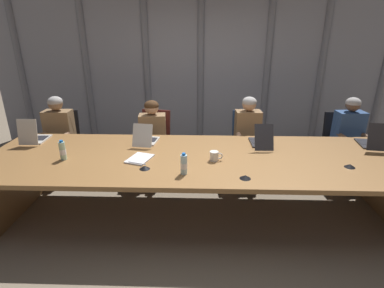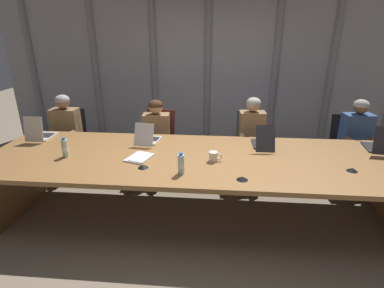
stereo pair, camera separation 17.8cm
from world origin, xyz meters
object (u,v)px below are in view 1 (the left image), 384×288
Objects in this scene: person_right_mid at (351,135)px; office_chair_left_mid at (154,150)px; laptop_left_mid at (146,139)px; person_left_end at (58,132)px; spiral_notepad at (140,159)px; conference_mic_middle at (145,167)px; person_left_mid at (153,135)px; office_chair_right_mid at (339,153)px; person_center at (249,134)px; conference_mic_right_side at (350,166)px; office_chair_center at (248,151)px; office_chair_left_end at (65,150)px; coffee_mug_near at (215,156)px; water_bottle_secondary at (184,165)px; laptop_left_end at (35,137)px; conference_mic_left_side at (246,177)px; laptop_center at (261,141)px; laptop_right_mid at (371,142)px; water_bottle_primary at (63,151)px.

office_chair_left_mid is at bearing -97.74° from person_right_mid.
laptop_left_mid is 0.36× the size of person_left_end.
laptop_left_mid reaches higher than spiral_notepad.
conference_mic_middle is 0.25m from spiral_notepad.
person_left_mid reaches higher than conference_mic_middle.
office_chair_right_mid is (2.78, -0.00, -0.00)m from office_chair_left_mid.
person_center is at bearing 84.65° from person_left_mid.
person_left_end reaches higher than spiral_notepad.
office_chair_right_mid is at bearing 68.84° from conference_mic_right_side.
laptop_left_mid is 0.45× the size of office_chair_center.
laptop_left_mid is at bearing 164.31° from conference_mic_right_side.
office_chair_left_end is at bearing -94.19° from office_chair_center.
laptop_left_mid is at bearing 149.15° from coffee_mug_near.
laptop_left_mid is at bearing 98.55° from conference_mic_middle.
office_chair_left_mid is (1.38, 0.00, 0.01)m from office_chair_left_end.
person_left_mid is 1.48m from water_bottle_secondary.
conference_mic_left_side is at bearing -111.19° from laptop_left_end.
laptop_left_mid is 1.93× the size of water_bottle_secondary.
person_right_mid is at bearing -71.51° from laptop_left_mid.
person_right_mid is 5.43× the size of water_bottle_secondary.
office_chair_right_mid is at bearing 82.17° from office_chair_left_end.
office_chair_right_mid is 2.78m from person_left_mid.
laptop_center is 2.88m from person_left_end.
laptop_left_mid reaches higher than water_bottle_secondary.
water_bottle_secondary is (-0.87, -1.53, 0.48)m from office_chair_center.
laptop_left_mid is 0.36× the size of person_right_mid.
person_left_end is 3.33× the size of spiral_notepad.
conference_mic_middle is at bearing -46.02° from office_chair_center.
person_left_end is 2.46m from coffee_mug_near.
office_chair_center is 1.39m from coffee_mug_near.
laptop_center is at bearing 63.10° from person_left_mid.
office_chair_center is (1.42, 0.00, 0.00)m from office_chair_left_mid.
laptop_left_mid is 0.75m from conference_mic_middle.
person_left_mid is (-0.01, 0.54, -0.14)m from laptop_left_mid.
person_left_mid reaches higher than office_chair_center.
laptop_left_mid is at bearing 68.56° from person_left_end.
conference_mic_right_side is (2.27, -1.32, 0.40)m from office_chair_left_mid.
person_left_end is at bearing -94.62° from person_right_mid.
person_center is 1.47m from conference_mic_left_side.
laptop_right_mid reaches higher than office_chair_center.
person_right_mid is (4.20, -0.15, 0.34)m from office_chair_left_end.
spiral_notepad is at bearing -53.24° from office_chair_center.
laptop_left_mid is at bearing -67.67° from office_chair_center.
water_bottle_secondary is at bearing 43.86° from office_chair_left_end.
person_left_end is at bearing 118.23° from water_bottle_primary.
office_chair_center is at bearing 60.34° from water_bottle_secondary.
laptop_left_end reaches higher than laptop_center.
water_bottle_primary is 1.00× the size of water_bottle_secondary.
water_bottle_primary is 1.56× the size of coffee_mug_near.
laptop_left_mid reaches higher than office_chair_left_end.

